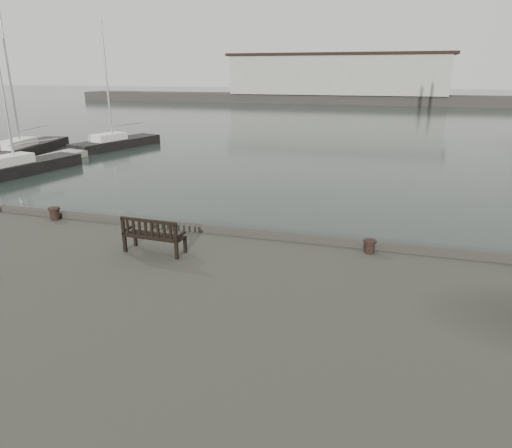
{
  "coord_description": "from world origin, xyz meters",
  "views": [
    {
      "loc": [
        5.02,
        -13.33,
        6.55
      ],
      "look_at": [
        1.2,
        -0.5,
        2.1
      ],
      "focal_mm": 32.0,
      "sensor_mm": 36.0,
      "label": 1
    }
  ],
  "objects_px": {
    "bollard_right": "(370,247)",
    "yacht_c": "(22,171)",
    "yacht_d": "(117,145)",
    "bench": "(154,242)",
    "bollard_left": "(55,214)",
    "yacht_b": "(25,152)"
  },
  "relations": [
    {
      "from": "bollard_left",
      "to": "bench",
      "type": "bearing_deg",
      "value": -20.09
    },
    {
      "from": "yacht_b",
      "to": "yacht_c",
      "type": "distance_m",
      "value": 8.57
    },
    {
      "from": "bench",
      "to": "bollard_left",
      "type": "xyz_separation_m",
      "value": [
        -4.95,
        1.81,
        -0.11
      ]
    },
    {
      "from": "bench",
      "to": "bollard_left",
      "type": "height_order",
      "value": "bench"
    },
    {
      "from": "yacht_d",
      "to": "yacht_b",
      "type": "bearing_deg",
      "value": -121.45
    },
    {
      "from": "bollard_right",
      "to": "yacht_c",
      "type": "relative_size",
      "value": 0.03
    },
    {
      "from": "bench",
      "to": "yacht_d",
      "type": "xyz_separation_m",
      "value": [
        -17.75,
        25.41,
        -1.66
      ]
    },
    {
      "from": "bench",
      "to": "yacht_d",
      "type": "relative_size",
      "value": 0.16
    },
    {
      "from": "bollard_right",
      "to": "yacht_c",
      "type": "xyz_separation_m",
      "value": [
        -23.57,
        11.9,
        -1.51
      ]
    },
    {
      "from": "bollard_left",
      "to": "yacht_d",
      "type": "distance_m",
      "value": 26.89
    },
    {
      "from": "bench",
      "to": "yacht_d",
      "type": "distance_m",
      "value": 31.04
    },
    {
      "from": "bench",
      "to": "bollard_left",
      "type": "bearing_deg",
      "value": 162.8
    },
    {
      "from": "bench",
      "to": "bollard_left",
      "type": "distance_m",
      "value": 5.27
    },
    {
      "from": "bollard_right",
      "to": "yacht_c",
      "type": "height_order",
      "value": "yacht_c"
    },
    {
      "from": "bench",
      "to": "bollard_right",
      "type": "distance_m",
      "value": 6.26
    },
    {
      "from": "bench",
      "to": "yacht_b",
      "type": "distance_m",
      "value": 30.74
    },
    {
      "from": "bollard_left",
      "to": "yacht_b",
      "type": "relative_size",
      "value": 0.03
    },
    {
      "from": "bollard_right",
      "to": "yacht_b",
      "type": "distance_m",
      "value": 34.51
    },
    {
      "from": "bollard_right",
      "to": "yacht_d",
      "type": "xyz_separation_m",
      "value": [
        -23.76,
        23.65,
        -1.52
      ]
    },
    {
      "from": "bench",
      "to": "bollard_left",
      "type": "relative_size",
      "value": 4.21
    },
    {
      "from": "yacht_c",
      "to": "yacht_d",
      "type": "distance_m",
      "value": 11.75
    },
    {
      "from": "bollard_right",
      "to": "yacht_b",
      "type": "relative_size",
      "value": 0.03
    }
  ]
}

